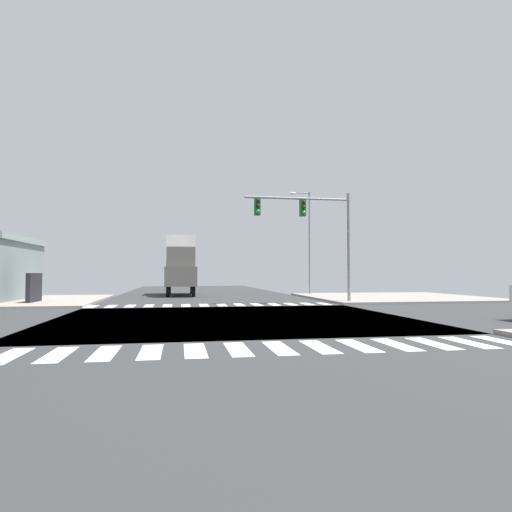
{
  "coord_description": "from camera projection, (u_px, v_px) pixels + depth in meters",
  "views": [
    {
      "loc": [
        -2.12,
        -17.71,
        1.79
      ],
      "look_at": [
        1.36,
        2.35,
        2.58
      ],
      "focal_mm": 31.08,
      "sensor_mm": 36.0,
      "label": 1
    }
  ],
  "objects": [
    {
      "name": "ground",
      "position": [
        233.0,
        319.0,
        17.73
      ],
      "size": [
        90.0,
        90.0,
        0.05
      ],
      "color": "#303133"
    },
    {
      "name": "sidewalk_corner_ne",
      "position": [
        393.0,
        297.0,
        31.77
      ],
      "size": [
        12.0,
        12.0,
        0.14
      ],
      "color": "gray",
      "rests_on": "ground"
    },
    {
      "name": "sidewalk_corner_nw",
      "position": [
        1.0,
        301.0,
        27.33
      ],
      "size": [
        12.0,
        12.0,
        0.14
      ],
      "color": "gray",
      "rests_on": "ground"
    },
    {
      "name": "crosswalk_near",
      "position": [
        259.0,
        348.0,
        10.5
      ],
      "size": [
        13.5,
        2.0,
        0.01
      ],
      "color": "silver",
      "rests_on": "ground"
    },
    {
      "name": "crosswalk_far",
      "position": [
        213.0,
        305.0,
        24.87
      ],
      "size": [
        13.5,
        2.0,
        0.01
      ],
      "color": "silver",
      "rests_on": "ground"
    },
    {
      "name": "traffic_signal_mast",
      "position": [
        309.0,
        221.0,
        26.24
      ],
      "size": [
        6.46,
        0.55,
        6.62
      ],
      "color": "gray",
      "rests_on": "ground"
    },
    {
      "name": "street_lamp",
      "position": [
        307.0,
        234.0,
        36.16
      ],
      "size": [
        1.78,
        0.32,
        8.46
      ],
      "color": "gray",
      "rests_on": "ground"
    },
    {
      "name": "box_truck_queued_1",
      "position": [
        181.0,
        264.0,
        36.24
      ],
      "size": [
        2.4,
        7.2,
        4.85
      ],
      "rotation": [
        0.0,
        0.0,
        3.14
      ],
      "color": "black",
      "rests_on": "ground"
    }
  ]
}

